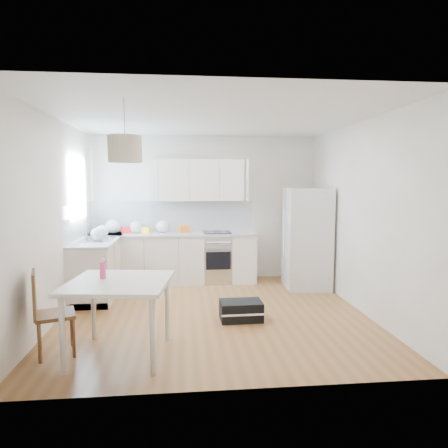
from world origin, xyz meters
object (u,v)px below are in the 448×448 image
at_px(refrigerator, 307,238).
at_px(gym_bag, 241,311).
at_px(dining_table, 119,289).
at_px(dining_chair, 55,312).

height_order(refrigerator, gym_bag, refrigerator).
bearing_deg(refrigerator, gym_bag, -127.16).
height_order(dining_table, gym_bag, dining_table).
bearing_deg(dining_table, gym_bag, 40.45).
xyz_separation_m(dining_table, dining_chair, (-0.69, 0.09, -0.26)).
height_order(refrigerator, dining_chair, refrigerator).
relative_size(refrigerator, dining_table, 1.52).
xyz_separation_m(dining_table, gym_bag, (1.44, 0.95, -0.59)).
xyz_separation_m(dining_chair, gym_bag, (2.12, 0.86, -0.33)).
bearing_deg(gym_bag, dining_table, -147.67).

